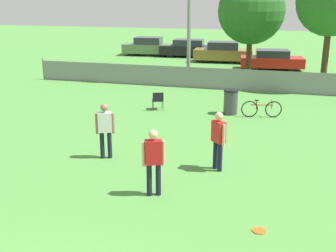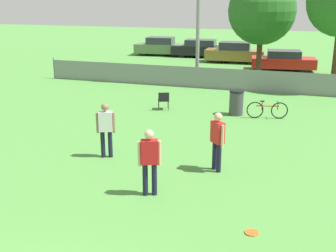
% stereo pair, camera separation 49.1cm
% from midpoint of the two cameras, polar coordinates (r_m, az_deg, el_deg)
% --- Properties ---
extents(fence_backline, '(21.09, 0.07, 1.21)m').
position_cam_midpoint_polar(fence_backline, '(22.06, 9.20, 6.24)').
color(fence_backline, gray).
rests_on(fence_backline, ground_plane).
extents(tree_near_pole, '(3.86, 3.86, 5.79)m').
position_cam_midpoint_polar(tree_near_pole, '(25.53, 13.16, 14.94)').
color(tree_near_pole, '#4C331E').
rests_on(tree_near_pole, ground_plane).
extents(player_receiver_white, '(0.53, 0.35, 1.67)m').
position_cam_midpoint_polar(player_receiver_white, '(12.51, -7.32, -0.05)').
color(player_receiver_white, '#191933').
rests_on(player_receiver_white, ground_plane).
extents(player_defender_red, '(0.44, 0.44, 1.67)m').
position_cam_midpoint_polar(player_defender_red, '(11.54, 7.92, -1.57)').
color(player_defender_red, '#191933').
rests_on(player_defender_red, ground_plane).
extents(player_thrower_red, '(0.52, 0.36, 1.67)m').
position_cam_midpoint_polar(player_thrower_red, '(10.02, -1.12, -4.34)').
color(player_thrower_red, '#191933').
rests_on(player_thrower_red, ground_plane).
extents(frisbee_disc, '(0.29, 0.29, 0.03)m').
position_cam_midpoint_polar(frisbee_disc, '(9.08, 12.83, -13.90)').
color(frisbee_disc, '#E5591E').
rests_on(frisbee_disc, ground_plane).
extents(folding_chair_sideline, '(0.60, 0.60, 0.78)m').
position_cam_midpoint_polar(folding_chair_sideline, '(17.89, 0.18, 3.63)').
color(folding_chair_sideline, '#333338').
rests_on(folding_chair_sideline, ground_plane).
extents(bicycle_sideline, '(1.58, 0.52, 0.71)m').
position_cam_midpoint_polar(bicycle_sideline, '(17.15, 14.10, 2.13)').
color(bicycle_sideline, black).
rests_on(bicycle_sideline, ground_plane).
extents(trash_bin, '(0.59, 0.59, 1.03)m').
position_cam_midpoint_polar(trash_bin, '(17.38, 10.04, 3.16)').
color(trash_bin, '#3F3F44').
rests_on(trash_bin, ground_plane).
extents(parked_car_olive, '(4.24, 2.19, 1.48)m').
position_cam_midpoint_polar(parked_car_olive, '(35.15, -0.62, 10.72)').
color(parked_car_olive, black).
rests_on(parked_car_olive, ground_plane).
extents(parked_car_dark, '(4.59, 2.07, 1.38)m').
position_cam_midpoint_polar(parked_car_dark, '(34.24, 4.84, 10.42)').
color(parked_car_dark, black).
rests_on(parked_car_dark, ground_plane).
extents(parked_car_tan, '(4.30, 1.89, 1.50)m').
position_cam_midpoint_polar(parked_car_tan, '(31.51, 9.48, 9.76)').
color(parked_car_tan, black).
rests_on(parked_car_tan, ground_plane).
extents(parked_car_red, '(4.23, 2.22, 1.30)m').
position_cam_midpoint_polar(parked_car_red, '(28.86, 15.84, 8.53)').
color(parked_car_red, black).
rests_on(parked_car_red, ground_plane).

